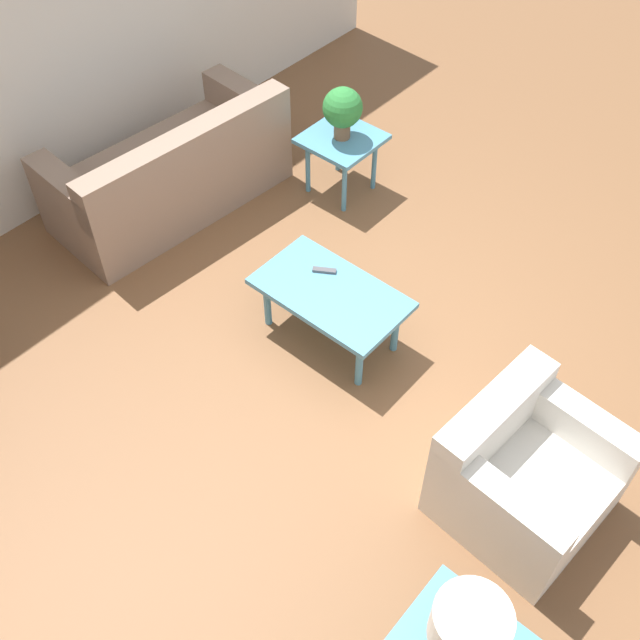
# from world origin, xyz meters

# --- Properties ---
(ground_plane) EXTENTS (14.00, 14.00, 0.00)m
(ground_plane) POSITION_xyz_m (0.00, 0.00, 0.00)
(ground_plane) COLOR brown
(wall_right) EXTENTS (0.12, 7.20, 2.70)m
(wall_right) POSITION_xyz_m (3.06, 0.00, 1.35)
(wall_right) COLOR silver
(wall_right) RESTS_ON ground_plane
(sofa) EXTENTS (1.01, 1.96, 0.84)m
(sofa) POSITION_xyz_m (2.22, -0.28, 0.32)
(sofa) COLOR gray
(sofa) RESTS_ON ground_plane
(armchair) EXTENTS (0.87, 0.93, 0.76)m
(armchair) POSITION_xyz_m (-1.30, 0.26, 0.31)
(armchair) COLOR silver
(armchair) RESTS_ON ground_plane
(coffee_table) EXTENTS (1.01, 0.58, 0.45)m
(coffee_table) POSITION_xyz_m (0.34, -0.02, 0.40)
(coffee_table) COLOR teal
(coffee_table) RESTS_ON ground_plane
(side_table_plant) EXTENTS (0.57, 0.57, 0.52)m
(side_table_plant) POSITION_xyz_m (1.33, -1.32, 0.45)
(side_table_plant) COLOR teal
(side_table_plant) RESTS_ON ground_plane
(potted_plant) EXTENTS (0.31, 0.31, 0.42)m
(potted_plant) POSITION_xyz_m (1.33, -1.32, 0.77)
(potted_plant) COLOR brown
(potted_plant) RESTS_ON side_table_plant
(table_lamp) EXTENTS (0.34, 0.34, 0.43)m
(table_lamp) POSITION_xyz_m (-1.58, 1.37, 0.81)
(table_lamp) COLOR #333333
(table_lamp) RESTS_ON side_table_lamp
(remote_control) EXTENTS (0.16, 0.12, 0.02)m
(remote_control) POSITION_xyz_m (0.49, -0.13, 0.46)
(remote_control) COLOR #4C4C51
(remote_control) RESTS_ON coffee_table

